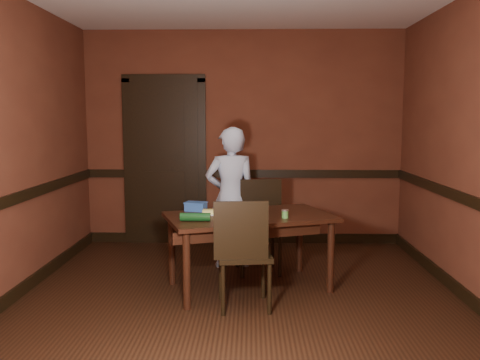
{
  "coord_description": "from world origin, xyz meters",
  "views": [
    {
      "loc": [
        0.1,
        -4.21,
        1.61
      ],
      "look_at": [
        0.0,
        0.35,
        1.05
      ],
      "focal_mm": 38.0,
      "sensor_mm": 36.0,
      "label": 1
    }
  ],
  "objects_px": {
    "dining_table": "(249,252)",
    "cheese_saucer": "(209,213)",
    "person": "(231,197)",
    "sauce_jar": "(285,214)",
    "chair_far": "(258,227)",
    "sandwich_plate": "(248,213)",
    "chair_near": "(244,253)",
    "food_tub": "(196,206)"
  },
  "relations": [
    {
      "from": "dining_table",
      "to": "cheese_saucer",
      "type": "height_order",
      "value": "cheese_saucer"
    },
    {
      "from": "person",
      "to": "sauce_jar",
      "type": "bearing_deg",
      "value": 110.93
    },
    {
      "from": "chair_far",
      "to": "sandwich_plate",
      "type": "height_order",
      "value": "chair_far"
    },
    {
      "from": "sauce_jar",
      "to": "cheese_saucer",
      "type": "xyz_separation_m",
      "value": [
        -0.7,
        0.15,
        -0.02
      ]
    },
    {
      "from": "chair_near",
      "to": "cheese_saucer",
      "type": "xyz_separation_m",
      "value": [
        -0.34,
        0.48,
        0.25
      ]
    },
    {
      "from": "food_tub",
      "to": "dining_table",
      "type": "bearing_deg",
      "value": -6.81
    },
    {
      "from": "sandwich_plate",
      "to": "food_tub",
      "type": "height_order",
      "value": "food_tub"
    },
    {
      "from": "sauce_jar",
      "to": "food_tub",
      "type": "distance_m",
      "value": 0.91
    },
    {
      "from": "sandwich_plate",
      "to": "cheese_saucer",
      "type": "bearing_deg",
      "value": 179.44
    },
    {
      "from": "person",
      "to": "sauce_jar",
      "type": "relative_size",
      "value": 19.66
    },
    {
      "from": "dining_table",
      "to": "sauce_jar",
      "type": "height_order",
      "value": "sauce_jar"
    },
    {
      "from": "dining_table",
      "to": "person",
      "type": "bearing_deg",
      "value": 86.25
    },
    {
      "from": "sandwich_plate",
      "to": "food_tub",
      "type": "xyz_separation_m",
      "value": [
        -0.51,
        0.2,
        0.02
      ]
    },
    {
      "from": "sandwich_plate",
      "to": "sauce_jar",
      "type": "bearing_deg",
      "value": -23.72
    },
    {
      "from": "dining_table",
      "to": "sandwich_plate",
      "type": "bearing_deg",
      "value": 141.05
    },
    {
      "from": "dining_table",
      "to": "chair_far",
      "type": "distance_m",
      "value": 0.55
    },
    {
      "from": "chair_near",
      "to": "cheese_saucer",
      "type": "bearing_deg",
      "value": -61.41
    },
    {
      "from": "cheese_saucer",
      "to": "person",
      "type": "bearing_deg",
      "value": 76.18
    },
    {
      "from": "dining_table",
      "to": "person",
      "type": "relative_size",
      "value": 1.0
    },
    {
      "from": "chair_far",
      "to": "food_tub",
      "type": "relative_size",
      "value": 4.11
    },
    {
      "from": "chair_near",
      "to": "dining_table",
      "type": "bearing_deg",
      "value": -101.54
    },
    {
      "from": "dining_table",
      "to": "chair_near",
      "type": "xyz_separation_m",
      "value": [
        -0.04,
        -0.47,
        0.12
      ]
    },
    {
      "from": "dining_table",
      "to": "cheese_saucer",
      "type": "xyz_separation_m",
      "value": [
        -0.38,
        0.01,
        0.37
      ]
    },
    {
      "from": "person",
      "to": "sauce_jar",
      "type": "xyz_separation_m",
      "value": [
        0.53,
        -0.88,
        -0.01
      ]
    },
    {
      "from": "chair_far",
      "to": "person",
      "type": "bearing_deg",
      "value": 135.85
    },
    {
      "from": "cheese_saucer",
      "to": "chair_far",
      "type": "bearing_deg",
      "value": 47.59
    },
    {
      "from": "sauce_jar",
      "to": "chair_far",
      "type": "bearing_deg",
      "value": 109.23
    },
    {
      "from": "person",
      "to": "sauce_jar",
      "type": "distance_m",
      "value": 1.02
    },
    {
      "from": "food_tub",
      "to": "cheese_saucer",
      "type": "bearing_deg",
      "value": -39.24
    },
    {
      "from": "chair_near",
      "to": "food_tub",
      "type": "height_order",
      "value": "chair_near"
    },
    {
      "from": "chair_near",
      "to": "person",
      "type": "relative_size",
      "value": 0.63
    },
    {
      "from": "chair_near",
      "to": "food_tub",
      "type": "bearing_deg",
      "value": -60.95
    },
    {
      "from": "cheese_saucer",
      "to": "sauce_jar",
      "type": "bearing_deg",
      "value": -12.17
    },
    {
      "from": "chair_near",
      "to": "sauce_jar",
      "type": "height_order",
      "value": "chair_near"
    },
    {
      "from": "person",
      "to": "cheese_saucer",
      "type": "bearing_deg",
      "value": 66.15
    },
    {
      "from": "chair_far",
      "to": "sandwich_plate",
      "type": "relative_size",
      "value": 3.35
    },
    {
      "from": "chair_far",
      "to": "cheese_saucer",
      "type": "bearing_deg",
      "value": -141.06
    },
    {
      "from": "dining_table",
      "to": "sandwich_plate",
      "type": "xyz_separation_m",
      "value": [
        -0.01,
        0.01,
        0.37
      ]
    },
    {
      "from": "dining_table",
      "to": "food_tub",
      "type": "relative_size",
      "value": 6.49
    },
    {
      "from": "food_tub",
      "to": "chair_near",
      "type": "bearing_deg",
      "value": -40.38
    },
    {
      "from": "cheese_saucer",
      "to": "food_tub",
      "type": "xyz_separation_m",
      "value": [
        -0.14,
        0.19,
        0.02
      ]
    },
    {
      "from": "person",
      "to": "cheese_saucer",
      "type": "distance_m",
      "value": 0.75
    }
  ]
}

